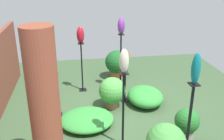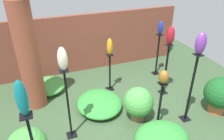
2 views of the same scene
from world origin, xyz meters
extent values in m
plane|color=#385133|center=(0.00, 0.00, 0.00)|extent=(8.00, 8.00, 0.00)
cylinder|color=brown|center=(-1.79, 1.30, 1.26)|extent=(0.47, 0.47, 2.53)
cube|color=black|center=(1.27, -0.44, 0.01)|extent=(0.20, 0.20, 0.01)
cube|color=black|center=(1.27, -0.44, 0.80)|extent=(0.04, 0.04, 1.60)
cube|color=black|center=(1.27, -0.44, 1.59)|extent=(0.16, 0.16, 0.02)
cube|color=black|center=(-1.86, -1.03, 0.77)|extent=(0.04, 0.04, 1.54)
cube|color=black|center=(-1.86, -1.03, 1.53)|extent=(0.16, 0.16, 0.02)
cube|color=black|center=(-1.21, -0.03, 0.77)|extent=(0.04, 0.04, 1.53)
cube|color=black|center=(-1.21, -0.03, 1.52)|extent=(0.16, 0.16, 0.02)
cube|color=black|center=(0.10, 1.27, 0.01)|extent=(0.20, 0.20, 0.01)
cube|color=black|center=(0.10, 1.27, 0.52)|extent=(0.04, 0.04, 1.03)
cube|color=black|center=(0.10, 1.27, 1.03)|extent=(0.16, 0.16, 0.02)
cube|color=black|center=(0.56, -0.43, 0.01)|extent=(0.20, 0.20, 0.01)
cube|color=black|center=(0.56, -0.43, 0.55)|extent=(0.04, 0.04, 1.10)
cube|color=black|center=(0.56, -0.43, 1.09)|extent=(0.16, 0.16, 0.02)
cube|color=black|center=(1.71, 1.58, 0.01)|extent=(0.20, 0.20, 0.01)
cube|color=black|center=(1.71, 1.58, 0.63)|extent=(0.04, 0.04, 1.25)
cube|color=black|center=(1.71, 1.58, 1.24)|extent=(0.16, 0.16, 0.02)
cube|color=black|center=(1.36, 0.62, 0.01)|extent=(0.20, 0.20, 0.01)
cube|color=black|center=(1.36, 0.62, 0.69)|extent=(0.04, 0.04, 1.37)
cube|color=black|center=(1.36, 0.62, 1.36)|extent=(0.16, 0.16, 0.02)
ellipsoid|color=#6B2D8C|center=(1.27, -0.44, 1.82)|extent=(0.21, 0.19, 0.44)
ellipsoid|color=#0F727A|center=(-1.86, -1.03, 1.79)|extent=(0.15, 0.15, 0.52)
ellipsoid|color=beige|center=(-1.21, -0.03, 1.75)|extent=(0.17, 0.17, 0.43)
ellipsoid|color=orange|center=(0.10, 1.27, 1.25)|extent=(0.15, 0.15, 0.43)
ellipsoid|color=brown|center=(0.56, -0.43, 1.24)|extent=(0.19, 0.20, 0.28)
ellipsoid|color=#192D9E|center=(1.71, 1.58, 1.44)|extent=(0.14, 0.15, 0.39)
ellipsoid|color=maroon|center=(1.36, 0.62, 1.59)|extent=(0.19, 0.20, 0.45)
cylinder|color=#936B4C|center=(0.27, -0.05, 0.09)|extent=(0.32, 0.32, 0.18)
sphere|color=#479942|center=(0.27, -0.05, 0.46)|extent=(0.65, 0.65, 0.65)
cylinder|color=#B25B38|center=(2.10, -0.47, 0.11)|extent=(0.37, 0.37, 0.22)
sphere|color=#195923|center=(2.10, -0.47, 0.52)|extent=(0.72, 0.72, 0.72)
cylinder|color=gray|center=(-1.29, -1.29, 0.14)|extent=(0.32, 0.32, 0.27)
sphere|color=#236B28|center=(-1.29, -1.29, 0.48)|extent=(0.49, 0.49, 0.49)
ellipsoid|color=#338C38|center=(0.35, -0.91, 0.20)|extent=(1.07, 0.89, 0.40)
ellipsoid|color=#338C38|center=(-0.41, 0.61, 0.13)|extent=(1.06, 1.18, 0.27)
camera|label=1|loc=(-5.37, 0.82, 3.26)|focal=42.00mm
camera|label=2|loc=(-1.59, -3.37, 3.36)|focal=35.00mm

